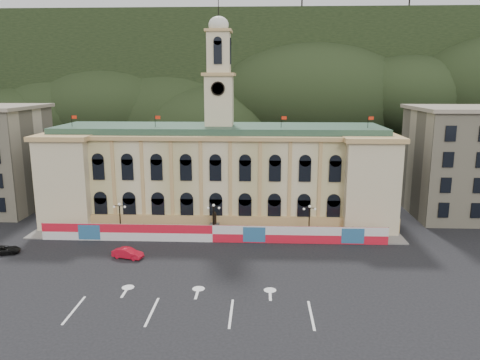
{
  "coord_description": "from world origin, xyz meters",
  "views": [
    {
      "loc": [
        6.81,
        -48.89,
        22.86
      ],
      "look_at": [
        3.83,
        18.0,
        8.56
      ],
      "focal_mm": 35.0,
      "sensor_mm": 36.0,
      "label": 1
    }
  ],
  "objects_px": {
    "statue": "(215,228)",
    "lamp_center": "(214,218)",
    "red_sedan": "(128,253)",
    "black_suv": "(4,250)"
  },
  "relations": [
    {
      "from": "lamp_center",
      "to": "black_suv",
      "type": "height_order",
      "value": "lamp_center"
    },
    {
      "from": "lamp_center",
      "to": "black_suv",
      "type": "xyz_separation_m",
      "value": [
        -27.5,
        -8.04,
        -2.5
      ]
    },
    {
      "from": "red_sedan",
      "to": "lamp_center",
      "type": "bearing_deg",
      "value": -35.07
    },
    {
      "from": "lamp_center",
      "to": "red_sedan",
      "type": "bearing_deg",
      "value": -140.14
    },
    {
      "from": "statue",
      "to": "lamp_center",
      "type": "bearing_deg",
      "value": -90.0
    },
    {
      "from": "statue",
      "to": "lamp_center",
      "type": "xyz_separation_m",
      "value": [
        0.0,
        -1.0,
        1.89
      ]
    },
    {
      "from": "red_sedan",
      "to": "black_suv",
      "type": "xyz_separation_m",
      "value": [
        -17.02,
        0.71,
        -0.11
      ]
    },
    {
      "from": "black_suv",
      "to": "lamp_center",
      "type": "bearing_deg",
      "value": -93.23
    },
    {
      "from": "red_sedan",
      "to": "black_suv",
      "type": "relative_size",
      "value": 0.97
    },
    {
      "from": "lamp_center",
      "to": "black_suv",
      "type": "distance_m",
      "value": 28.76
    }
  ]
}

